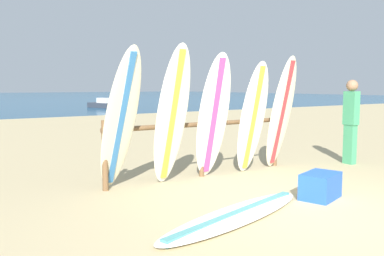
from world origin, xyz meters
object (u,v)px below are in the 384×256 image
Objects in this scene: small_boat_offshore at (104,104)px; surfboard_leaning_far_left at (120,121)px; surfboard_leaning_center_left at (213,117)px; surfboard_leaning_center at (253,118)px; beachgoer_standing at (351,118)px; surfboard_leaning_center_right at (281,113)px; cooler_box at (320,186)px; surfboard_lying_on_sand at (236,215)px; surfboard_leaning_left at (172,116)px; surfboard_rack at (202,136)px.

surfboard_leaning_far_left is at bearing -111.13° from small_boat_offshore.
surfboard_leaning_center_left is (1.66, -0.01, -0.01)m from surfboard_leaning_far_left.
small_boat_offshore is at bearing 74.68° from surfboard_leaning_center.
beachgoer_standing is at bearing -9.21° from surfboard_leaning_center.
surfboard_leaning_center_right is at bearing 4.09° from surfboard_leaning_center.
surfboard_leaning_center_right is (1.58, -0.01, 0.01)m from surfboard_leaning_center_left.
surfboard_leaning_far_left reaches higher than small_boat_offshore.
surfboard_lying_on_sand is at bearing 162.66° from cooler_box.
surfboard_leaning_center_right is (0.76, 0.05, 0.06)m from surfboard_leaning_center.
surfboard_leaning_left is 1.30× the size of beachgoer_standing.
surfboard_leaning_center_right is at bearing 34.79° from surfboard_lying_on_sand.
surfboard_leaning_center is 0.74× the size of surfboard_lying_on_sand.
surfboard_rack is at bearing 65.25° from surfboard_lying_on_sand.
surfboard_leaning_center_left is (0.84, 0.06, -0.05)m from surfboard_leaning_left.
surfboard_rack is 2.22m from cooler_box.
surfboard_leaning_center_left is at bearing 179.53° from surfboard_leaning_center_right.
surfboard_leaning_center_left reaches higher than surfboard_lying_on_sand.
small_boat_offshore is (3.82, 22.67, -0.67)m from beachgoer_standing.
surfboard_leaning_center_left is 1.25× the size of beachgoer_standing.
beachgoer_standing is at bearing -5.55° from surfboard_leaning_left.
surfboard_lying_on_sand is 25.31m from small_boat_offshore.
surfboard_rack is 1.34× the size of surfboard_lying_on_sand.
surfboard_leaning_center_left is 3.14m from beachgoer_standing.
surfboard_leaning_left is at bearing -176.21° from surfboard_leaning_center_left.
surfboard_rack is 1.65× the size of surfboard_leaning_left.
surfboard_leaning_center is (2.48, -0.08, -0.07)m from surfboard_leaning_far_left.
surfboard_leaning_center_right is (2.42, 0.04, -0.04)m from surfboard_leaning_left.
surfboard_lying_on_sand is (-0.96, -2.08, -0.68)m from surfboard_rack.
surfboard_leaning_center_right is (3.24, -0.02, -0.00)m from surfboard_leaning_far_left.
small_boat_offshore is (5.34, 22.24, -0.80)m from surfboard_leaning_center_right.
surfboard_leaning_center_left reaches higher than small_boat_offshore.
beachgoer_standing is (3.15, -0.71, 0.22)m from surfboard_rack.
beachgoer_standing reaches higher than cooler_box.
small_boat_offshore is (7.76, 22.29, -0.85)m from surfboard_leaning_left.
surfboard_leaning_center is at bearing -4.74° from surfboard_leaning_center_left.
surfboard_leaning_center_left is 1.58m from surfboard_leaning_center_right.
surfboard_leaning_left is 1.10× the size of surfboard_leaning_center.
surfboard_rack is 1.68m from surfboard_leaning_far_left.
surfboard_rack is 1.72× the size of surfboard_leaning_center_left.
surfboard_leaning_left is (-0.80, -0.33, 0.39)m from surfboard_rack.
surfboard_leaning_center_left is 23.30m from small_boat_offshore.
surfboard_lying_on_sand is at bearing -136.26° from surfboard_leaning_center.
surfboard_rack is at bearing 158.29° from surfboard_leaning_center.
surfboard_leaning_far_left reaches higher than surfboard_leaning_center_right.
surfboard_leaning_far_left is 23.84m from small_boat_offshore.
surfboard_leaning_far_left is (-1.62, -0.26, 0.35)m from surfboard_rack.
surfboard_rack is 1.70× the size of surfboard_leaning_far_left.
surfboard_leaning_left is 1.04× the size of surfboard_leaning_center_left.
surfboard_leaning_center_right reaches higher than surfboard_rack.
surfboard_leaning_center is at bearing 43.74° from surfboard_lying_on_sand.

